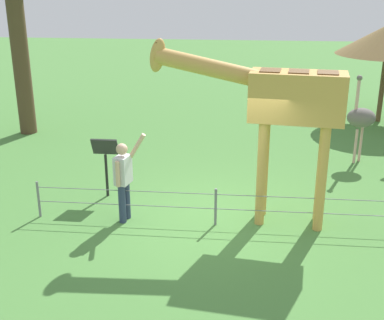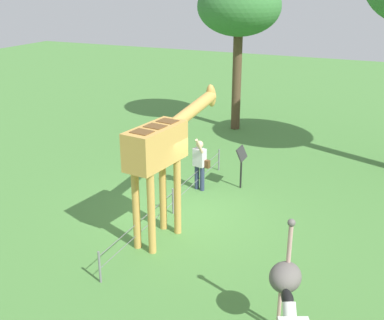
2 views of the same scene
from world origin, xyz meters
name	(u,v)px [view 1 (image 1 of 2)]	position (x,y,z in m)	size (l,w,h in m)	color
ground_plane	(216,219)	(0.00, 0.00, 0.00)	(60.00, 60.00, 0.00)	#4C843D
giraffe	(281,105)	(-1.13, -0.08, 2.32)	(3.68, 0.94, 3.48)	gold
visitor	(124,177)	(1.77, 0.21, 0.90)	(0.61, 0.59, 1.77)	navy
ostrich	(361,118)	(-3.41, -3.65, 1.18)	(0.70, 0.56, 2.25)	#CC9E93
info_sign	(105,155)	(2.42, -0.89, 0.95)	(0.56, 0.21, 1.32)	black
wire_fence	(216,206)	(0.00, 0.25, 0.40)	(7.05, 0.05, 0.75)	slate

